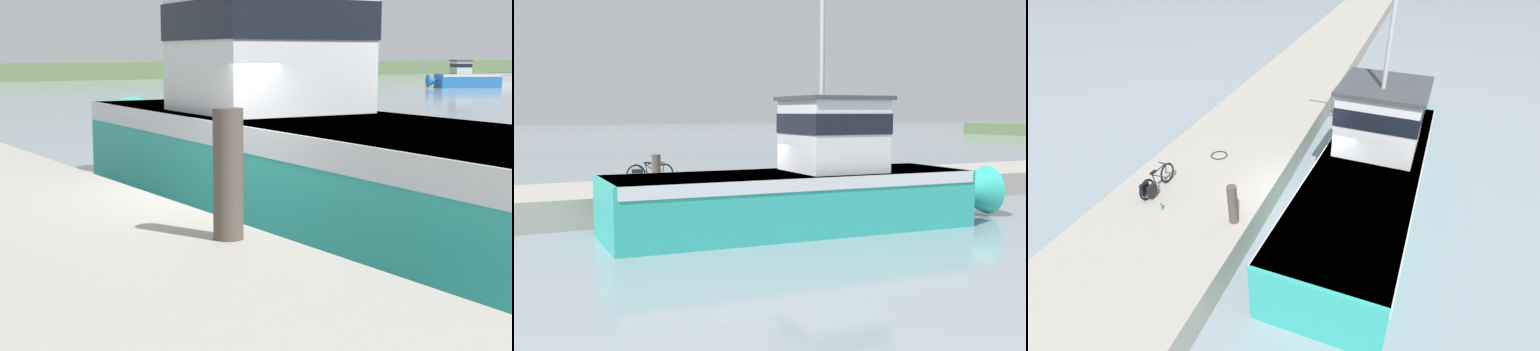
% 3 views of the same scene
% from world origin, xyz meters
% --- Properties ---
extents(ground_plane, '(320.00, 320.00, 0.00)m').
position_xyz_m(ground_plane, '(0.00, 0.00, 0.00)').
color(ground_plane, '#84939E').
extents(dock_pier, '(4.81, 80.00, 0.92)m').
position_xyz_m(dock_pier, '(-3.53, 0.00, 0.46)').
color(dock_pier, '#A39E93').
rests_on(dock_pier, ground_plane).
extents(fishing_boat_main, '(3.85, 12.91, 9.79)m').
position_xyz_m(fishing_boat_main, '(1.78, 1.56, 1.34)').
color(fishing_boat_main, teal).
rests_on(fishing_boat_main, ground_plane).
extents(bicycle_touring, '(0.48, 1.72, 0.75)m').
position_xyz_m(bicycle_touring, '(-4.57, -1.56, 1.27)').
color(bicycle_touring, black).
rests_on(bicycle_touring, dock_pier).
extents(mooring_post, '(0.28, 0.28, 1.22)m').
position_xyz_m(mooring_post, '(-1.58, -2.09, 1.53)').
color(mooring_post, '#51473D').
rests_on(mooring_post, dock_pier).
extents(hose_coil, '(0.61, 0.61, 0.04)m').
position_xyz_m(hose_coil, '(-3.70, 1.20, 0.94)').
color(hose_coil, black).
rests_on(hose_coil, dock_pier).
extents(water_bottle_by_bike, '(0.06, 0.06, 0.23)m').
position_xyz_m(water_bottle_by_bike, '(-3.87, -2.28, 1.04)').
color(water_bottle_by_bike, green).
rests_on(water_bottle_by_bike, dock_pier).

